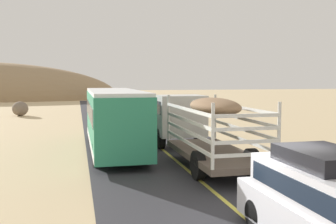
{
  "coord_description": "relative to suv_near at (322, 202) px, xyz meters",
  "views": [
    {
      "loc": [
        -4.42,
        -8.64,
        3.82
      ],
      "look_at": [
        0.0,
        10.21,
        2.15
      ],
      "focal_mm": 41.5,
      "sensor_mm": 36.0,
      "label": 1
    }
  ],
  "objects": [
    {
      "name": "bus",
      "position": [
        -3.29,
        12.88,
        0.6
      ],
      "size": [
        2.54,
        10.0,
        3.21
      ],
      "color": "#2D8C66",
      "rests_on": "road_surface"
    },
    {
      "name": "suv_near",
      "position": [
        0.0,
        0.0,
        0.0
      ],
      "size": [
        1.9,
        4.62,
        2.29
      ],
      "color": "silver",
      "rests_on": "road_surface"
    },
    {
      "name": "boulder_near_shoulder",
      "position": [
        -10.88,
        34.97,
        -0.41
      ],
      "size": [
        1.59,
        1.72,
        1.49
      ],
      "primitive_type": "ellipsoid",
      "color": "#756656",
      "rests_on": "ground"
    },
    {
      "name": "livestock_truck",
      "position": [
        0.34,
        11.0,
        0.64
      ],
      "size": [
        2.53,
        9.7,
        3.02
      ],
      "color": "silver",
      "rests_on": "road_surface"
    }
  ]
}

